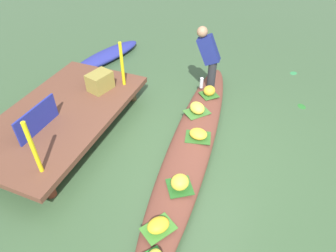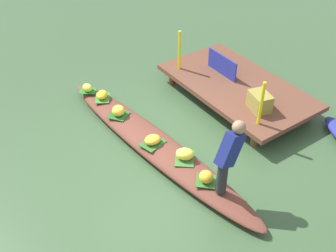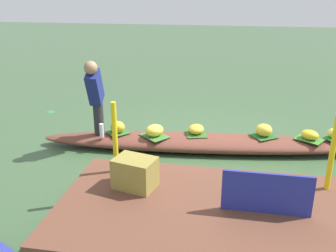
{
  "view_description": "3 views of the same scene",
  "coord_description": "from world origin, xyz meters",
  "px_view_note": "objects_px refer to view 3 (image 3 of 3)",
  "views": [
    {
      "loc": [
        -3.5,
        -0.99,
        3.56
      ],
      "look_at": [
        0.04,
        0.43,
        0.35
      ],
      "focal_mm": 32.47,
      "sensor_mm": 36.0,
      "label": 1
    },
    {
      "loc": [
        4.82,
        -3.07,
        4.98
      ],
      "look_at": [
        0.05,
        0.28,
        0.43
      ],
      "focal_mm": 44.83,
      "sensor_mm": 36.0,
      "label": 2
    },
    {
      "loc": [
        -0.45,
        5.6,
        2.49
      ],
      "look_at": [
        0.48,
        0.28,
        0.47
      ],
      "focal_mm": 40.55,
      "sensor_mm": 36.0,
      "label": 3
    }
  ],
  "objects_px": {
    "vendor_boat": "(201,143)",
    "market_banner": "(267,193)",
    "banana_bunch_2": "(118,127)",
    "banana_bunch_3": "(264,130)",
    "banana_bunch_1": "(335,133)",
    "produce_crate": "(135,173)",
    "banana_bunch_5": "(154,130)",
    "water_bottle": "(102,130)",
    "banana_bunch_0": "(310,135)",
    "banana_bunch_4": "(196,129)",
    "vendor_person": "(95,93)"
  },
  "relations": [
    {
      "from": "banana_bunch_5",
      "to": "banana_bunch_4",
      "type": "bearing_deg",
      "value": -160.72
    },
    {
      "from": "banana_bunch_2",
      "to": "banana_bunch_5",
      "type": "relative_size",
      "value": 0.78
    },
    {
      "from": "banana_bunch_1",
      "to": "banana_bunch_3",
      "type": "bearing_deg",
      "value": 5.59
    },
    {
      "from": "market_banner",
      "to": "produce_crate",
      "type": "relative_size",
      "value": 1.97
    },
    {
      "from": "produce_crate",
      "to": "water_bottle",
      "type": "bearing_deg",
      "value": -59.77
    },
    {
      "from": "banana_bunch_4",
      "to": "vendor_person",
      "type": "xyz_separation_m",
      "value": [
        1.54,
        0.33,
        0.61
      ]
    },
    {
      "from": "vendor_boat",
      "to": "banana_bunch_4",
      "type": "distance_m",
      "value": 0.23
    },
    {
      "from": "banana_bunch_5",
      "to": "banana_bunch_2",
      "type": "bearing_deg",
      "value": -4.37
    },
    {
      "from": "banana_bunch_2",
      "to": "market_banner",
      "type": "relative_size",
      "value": 0.27
    },
    {
      "from": "banana_bunch_1",
      "to": "banana_bunch_5",
      "type": "bearing_deg",
      "value": 8.2
    },
    {
      "from": "banana_bunch_1",
      "to": "produce_crate",
      "type": "relative_size",
      "value": 0.53
    },
    {
      "from": "banana_bunch_0",
      "to": "produce_crate",
      "type": "xyz_separation_m",
      "value": [
        2.22,
        2.14,
        0.24
      ]
    },
    {
      "from": "vendor_person",
      "to": "water_bottle",
      "type": "height_order",
      "value": "vendor_person"
    },
    {
      "from": "vendor_person",
      "to": "produce_crate",
      "type": "xyz_separation_m",
      "value": [
        -1.08,
        1.76,
        -0.37
      ]
    },
    {
      "from": "banana_bunch_3",
      "to": "vendor_person",
      "type": "relative_size",
      "value": 0.21
    },
    {
      "from": "banana_bunch_0",
      "to": "vendor_person",
      "type": "distance_m",
      "value": 3.37
    },
    {
      "from": "banana_bunch_2",
      "to": "banana_bunch_3",
      "type": "distance_m",
      "value": 2.33
    },
    {
      "from": "banana_bunch_3",
      "to": "banana_bunch_5",
      "type": "relative_size",
      "value": 0.85
    },
    {
      "from": "banana_bunch_5",
      "to": "water_bottle",
      "type": "relative_size",
      "value": 1.38
    },
    {
      "from": "banana_bunch_2",
      "to": "banana_bunch_3",
      "type": "height_order",
      "value": "banana_bunch_3"
    },
    {
      "from": "water_bottle",
      "to": "banana_bunch_0",
      "type": "bearing_deg",
      "value": -172.09
    },
    {
      "from": "vendor_boat",
      "to": "banana_bunch_2",
      "type": "height_order",
      "value": "banana_bunch_2"
    },
    {
      "from": "banana_bunch_0",
      "to": "vendor_boat",
      "type": "bearing_deg",
      "value": 4.51
    },
    {
      "from": "banana_bunch_5",
      "to": "vendor_person",
      "type": "distance_m",
      "value": 1.08
    },
    {
      "from": "banana_bunch_2",
      "to": "banana_bunch_4",
      "type": "relative_size",
      "value": 0.81
    },
    {
      "from": "banana_bunch_1",
      "to": "vendor_person",
      "type": "xyz_separation_m",
      "value": [
        3.69,
        0.51,
        0.61
      ]
    },
    {
      "from": "water_bottle",
      "to": "produce_crate",
      "type": "xyz_separation_m",
      "value": [
        -0.99,
        1.69,
        0.21
      ]
    },
    {
      "from": "banana_bunch_4",
      "to": "banana_bunch_2",
      "type": "bearing_deg",
      "value": 7.97
    },
    {
      "from": "banana_bunch_2",
      "to": "market_banner",
      "type": "xyz_separation_m",
      "value": [
        -2.18,
        2.18,
        0.26
      ]
    },
    {
      "from": "banana_bunch_1",
      "to": "produce_crate",
      "type": "height_order",
      "value": "produce_crate"
    },
    {
      "from": "banana_bunch_1",
      "to": "banana_bunch_2",
      "type": "xyz_separation_m",
      "value": [
        3.41,
        0.36,
        0.01
      ]
    },
    {
      "from": "banana_bunch_1",
      "to": "produce_crate",
      "type": "distance_m",
      "value": 3.47
    },
    {
      "from": "banana_bunch_5",
      "to": "water_bottle",
      "type": "distance_m",
      "value": 0.83
    },
    {
      "from": "banana_bunch_2",
      "to": "produce_crate",
      "type": "height_order",
      "value": "produce_crate"
    },
    {
      "from": "banana_bunch_0",
      "to": "produce_crate",
      "type": "height_order",
      "value": "produce_crate"
    },
    {
      "from": "banana_bunch_3",
      "to": "produce_crate",
      "type": "bearing_deg",
      "value": 54.73
    },
    {
      "from": "vendor_boat",
      "to": "banana_bunch_0",
      "type": "xyz_separation_m",
      "value": [
        -1.67,
        -0.13,
        0.2
      ]
    },
    {
      "from": "banana_bunch_5",
      "to": "market_banner",
      "type": "distance_m",
      "value": 2.66
    },
    {
      "from": "vendor_person",
      "to": "banana_bunch_3",
      "type": "bearing_deg",
      "value": -171.29
    },
    {
      "from": "banana_bunch_1",
      "to": "produce_crate",
      "type": "xyz_separation_m",
      "value": [
        2.62,
        2.26,
        0.23
      ]
    },
    {
      "from": "banana_bunch_1",
      "to": "market_banner",
      "type": "distance_m",
      "value": 2.84
    },
    {
      "from": "market_banner",
      "to": "banana_bunch_2",
      "type": "bearing_deg",
      "value": -44.41
    },
    {
      "from": "vendor_boat",
      "to": "banana_bunch_4",
      "type": "height_order",
      "value": "banana_bunch_4"
    },
    {
      "from": "banana_bunch_0",
      "to": "water_bottle",
      "type": "relative_size",
      "value": 1.28
    },
    {
      "from": "water_bottle",
      "to": "banana_bunch_2",
      "type": "bearing_deg",
      "value": -131.85
    },
    {
      "from": "water_bottle",
      "to": "market_banner",
      "type": "xyz_separation_m",
      "value": [
        -2.37,
        1.97,
        0.25
      ]
    },
    {
      "from": "banana_bunch_0",
      "to": "banana_bunch_1",
      "type": "relative_size",
      "value": 1.21
    },
    {
      "from": "vendor_boat",
      "to": "banana_bunch_2",
      "type": "xyz_separation_m",
      "value": [
        1.34,
        0.1,
        0.22
      ]
    },
    {
      "from": "banana_bunch_5",
      "to": "market_banner",
      "type": "height_order",
      "value": "market_banner"
    },
    {
      "from": "vendor_boat",
      "to": "market_banner",
      "type": "bearing_deg",
      "value": 104.86
    }
  ]
}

